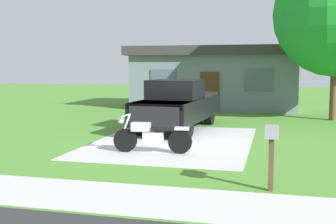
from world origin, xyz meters
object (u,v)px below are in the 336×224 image
at_px(neighbor_house, 216,77).
at_px(mailbox, 272,141).
at_px(motorcycle, 152,136).
at_px(pickup_truck, 179,104).

bearing_deg(neighbor_house, mailbox, -78.80).
bearing_deg(motorcycle, neighbor_house, 90.18).
distance_m(motorcycle, mailbox, 4.42).
relative_size(motorcycle, neighbor_house, 0.23).
bearing_deg(pickup_truck, neighbor_house, 88.63).
bearing_deg(mailbox, neighbor_house, 101.20).
distance_m(motorcycle, pickup_truck, 4.67).
xyz_separation_m(motorcycle, neighbor_house, (-0.04, 13.61, 1.32)).
bearing_deg(neighbor_house, motorcycle, -89.82).
distance_m(pickup_truck, neighbor_house, 9.02).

